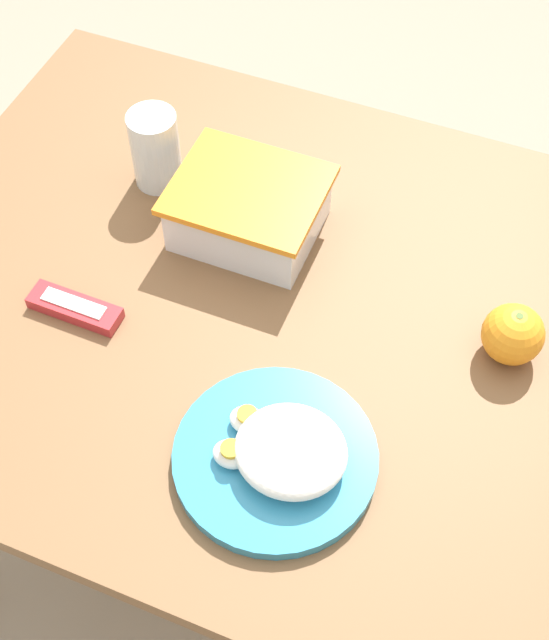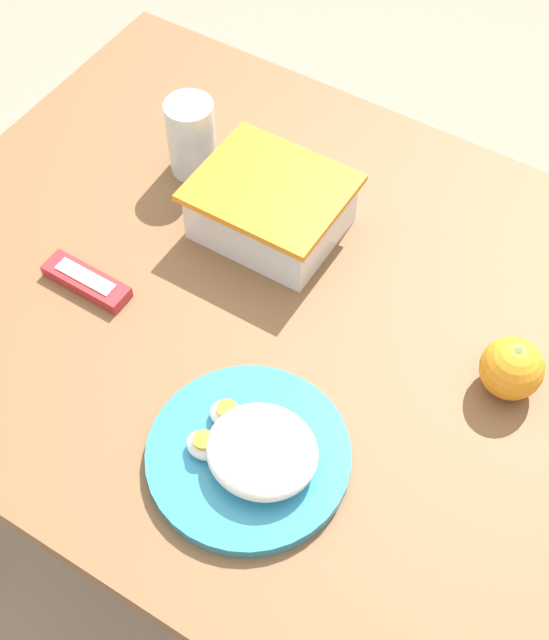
{
  "view_description": "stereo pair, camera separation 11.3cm",
  "coord_description": "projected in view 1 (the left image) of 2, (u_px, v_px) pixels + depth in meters",
  "views": [
    {
      "loc": [
        0.27,
        -0.65,
        1.72
      ],
      "look_at": [
        0.02,
        -0.04,
        0.8
      ],
      "focal_mm": 50.0,
      "sensor_mm": 36.0,
      "label": 1
    },
    {
      "loc": [
        0.37,
        -0.6,
        1.72
      ],
      "look_at": [
        0.02,
        -0.04,
        0.8
      ],
      "focal_mm": 50.0,
      "sensor_mm": 36.0,
      "label": 2
    }
  ],
  "objects": [
    {
      "name": "food_container",
      "position": [
        249.0,
        212.0,
        1.23
      ],
      "size": [
        0.2,
        0.17,
        0.09
      ],
      "color": "white",
      "rests_on": "table"
    },
    {
      "name": "ground_plane",
      "position": [
        272.0,
        530.0,
        1.81
      ],
      "size": [
        10.0,
        10.0,
        0.0
      ],
      "primitive_type": "plane",
      "color": "gray"
    },
    {
      "name": "table",
      "position": [
        271.0,
        342.0,
        1.26
      ],
      "size": [
        1.07,
        0.84,
        0.77
      ],
      "color": "brown",
      "rests_on": "ground_plane"
    },
    {
      "name": "orange_fruit",
      "position": [
        513.0,
        334.0,
        1.11
      ],
      "size": [
        0.08,
        0.08,
        0.08
      ],
      "color": "orange",
      "rests_on": "table"
    },
    {
      "name": "candy_bar",
      "position": [
        75.0,
        308.0,
        1.17
      ],
      "size": [
        0.13,
        0.04,
        0.02
      ],
      "color": "#B7282D",
      "rests_on": "table"
    },
    {
      "name": "drinking_glass",
      "position": [
        155.0,
        149.0,
        1.27
      ],
      "size": [
        0.07,
        0.07,
        0.12
      ],
      "color": "silver",
      "rests_on": "table"
    },
    {
      "name": "rice_plate",
      "position": [
        280.0,
        454.0,
        1.03
      ],
      "size": [
        0.24,
        0.24,
        0.06
      ],
      "color": "teal",
      "rests_on": "table"
    }
  ]
}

